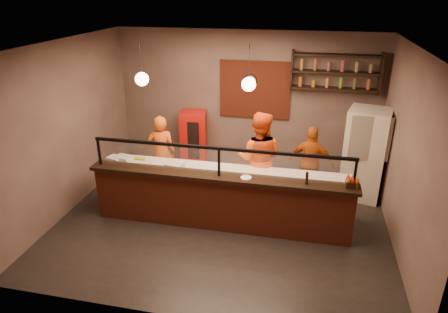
% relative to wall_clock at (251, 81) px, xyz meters
% --- Properties ---
extents(floor, '(6.00, 6.00, 0.00)m').
position_rel_wall_clock_xyz_m(floor, '(-0.10, -2.46, -2.10)').
color(floor, black).
rests_on(floor, ground).
extents(ceiling, '(6.00, 6.00, 0.00)m').
position_rel_wall_clock_xyz_m(ceiling, '(-0.10, -2.46, 1.10)').
color(ceiling, '#36302A').
rests_on(ceiling, wall_back).
extents(wall_back, '(6.00, 0.00, 6.00)m').
position_rel_wall_clock_xyz_m(wall_back, '(-0.10, 0.04, -0.50)').
color(wall_back, '#7D675C').
rests_on(wall_back, floor).
extents(wall_left, '(0.00, 5.00, 5.00)m').
position_rel_wall_clock_xyz_m(wall_left, '(-3.10, -2.46, -0.50)').
color(wall_left, '#7D675C').
rests_on(wall_left, floor).
extents(wall_right, '(0.00, 5.00, 5.00)m').
position_rel_wall_clock_xyz_m(wall_right, '(2.90, -2.46, -0.50)').
color(wall_right, '#7D675C').
rests_on(wall_right, floor).
extents(wall_front, '(6.00, 0.00, 6.00)m').
position_rel_wall_clock_xyz_m(wall_front, '(-0.10, -4.96, -0.50)').
color(wall_front, '#7D675C').
rests_on(wall_front, floor).
extents(brick_patch, '(1.60, 0.04, 1.30)m').
position_rel_wall_clock_xyz_m(brick_patch, '(0.10, 0.01, -0.20)').
color(brick_patch, maroon).
rests_on(brick_patch, wall_back).
extents(service_counter, '(4.60, 0.25, 1.00)m').
position_rel_wall_clock_xyz_m(service_counter, '(-0.10, -2.76, -1.60)').
color(service_counter, maroon).
rests_on(service_counter, floor).
extents(counter_ledge, '(4.70, 0.37, 0.06)m').
position_rel_wall_clock_xyz_m(counter_ledge, '(-0.10, -2.76, -1.07)').
color(counter_ledge, black).
rests_on(counter_ledge, service_counter).
extents(worktop_cabinet, '(4.60, 0.75, 0.85)m').
position_rel_wall_clock_xyz_m(worktop_cabinet, '(-0.10, -2.26, -1.68)').
color(worktop_cabinet, gray).
rests_on(worktop_cabinet, floor).
extents(worktop, '(4.60, 0.75, 0.05)m').
position_rel_wall_clock_xyz_m(worktop, '(-0.10, -2.26, -1.23)').
color(worktop, white).
rests_on(worktop, worktop_cabinet).
extents(sneeze_guard, '(4.50, 0.05, 0.52)m').
position_rel_wall_clock_xyz_m(sneeze_guard, '(-0.10, -2.76, -0.73)').
color(sneeze_guard, white).
rests_on(sneeze_guard, counter_ledge).
extents(wall_shelving, '(1.84, 0.28, 0.85)m').
position_rel_wall_clock_xyz_m(wall_shelving, '(1.80, -0.14, 0.30)').
color(wall_shelving, black).
rests_on(wall_shelving, wall_back).
extents(wall_clock, '(0.30, 0.04, 0.30)m').
position_rel_wall_clock_xyz_m(wall_clock, '(0.00, 0.00, 0.00)').
color(wall_clock, black).
rests_on(wall_clock, wall_back).
extents(pendant_left, '(0.24, 0.24, 0.77)m').
position_rel_wall_clock_xyz_m(pendant_left, '(-1.60, -2.26, 0.45)').
color(pendant_left, black).
rests_on(pendant_left, ceiling).
extents(pendant_right, '(0.24, 0.24, 0.77)m').
position_rel_wall_clock_xyz_m(pendant_right, '(0.30, -2.26, 0.45)').
color(pendant_right, black).
rests_on(pendant_right, ceiling).
extents(cook_left, '(0.65, 0.49, 1.62)m').
position_rel_wall_clock_xyz_m(cook_left, '(-1.65, -1.44, -1.29)').
color(cook_left, orange).
rests_on(cook_left, floor).
extents(cook_mid, '(0.95, 0.75, 1.90)m').
position_rel_wall_clock_xyz_m(cook_mid, '(0.45, -1.66, -1.15)').
color(cook_mid, '#EC5016').
rests_on(cook_mid, floor).
extents(cook_right, '(0.94, 0.52, 1.53)m').
position_rel_wall_clock_xyz_m(cook_right, '(1.46, -1.21, -1.34)').
color(cook_right, '#C45712').
rests_on(cook_right, floor).
extents(fridge, '(0.93, 0.89, 1.87)m').
position_rel_wall_clock_xyz_m(fridge, '(2.50, -0.95, -1.16)').
color(fridge, beige).
rests_on(fridge, floor).
extents(red_cooler, '(0.68, 0.64, 1.39)m').
position_rel_wall_clock_xyz_m(red_cooler, '(-1.27, -0.31, -1.41)').
color(red_cooler, '#B8130C').
rests_on(red_cooler, floor).
extents(pizza_dough, '(0.73, 0.73, 0.01)m').
position_rel_wall_clock_xyz_m(pizza_dough, '(0.35, -2.23, -1.19)').
color(pizza_dough, beige).
rests_on(pizza_dough, worktop).
extents(prep_tub_a, '(0.32, 0.29, 0.14)m').
position_rel_wall_clock_xyz_m(prep_tub_a, '(-2.25, -2.35, -1.13)').
color(prep_tub_a, white).
rests_on(prep_tub_a, worktop).
extents(prep_tub_b, '(0.33, 0.28, 0.15)m').
position_rel_wall_clock_xyz_m(prep_tub_b, '(-2.10, -2.31, -1.13)').
color(prep_tub_b, silver).
rests_on(prep_tub_b, worktop).
extents(prep_tub_c, '(0.34, 0.29, 0.15)m').
position_rel_wall_clock_xyz_m(prep_tub_c, '(-1.02, -2.42, -1.12)').
color(prep_tub_c, silver).
rests_on(prep_tub_c, worktop).
extents(rolling_pin, '(0.37, 0.07, 0.06)m').
position_rel_wall_clock_xyz_m(rolling_pin, '(-1.93, -2.09, -1.17)').
color(rolling_pin, gold).
rests_on(rolling_pin, worktop).
extents(condiment_caddy, '(0.21, 0.17, 0.11)m').
position_rel_wall_clock_xyz_m(condiment_caddy, '(2.10, -2.74, -0.98)').
color(condiment_caddy, black).
rests_on(condiment_caddy, counter_ledge).
extents(pepper_mill, '(0.06, 0.06, 0.22)m').
position_rel_wall_clock_xyz_m(pepper_mill, '(1.38, -2.78, -0.93)').
color(pepper_mill, black).
rests_on(pepper_mill, counter_ledge).
extents(small_plate, '(0.19, 0.19, 0.01)m').
position_rel_wall_clock_xyz_m(small_plate, '(0.37, -2.76, -1.03)').
color(small_plate, white).
rests_on(small_plate, counter_ledge).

